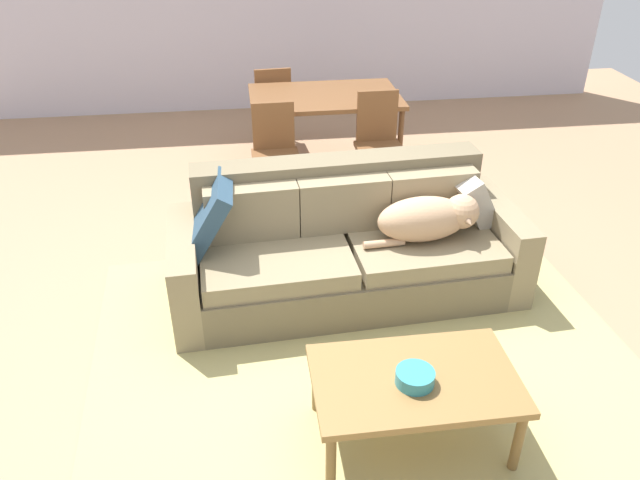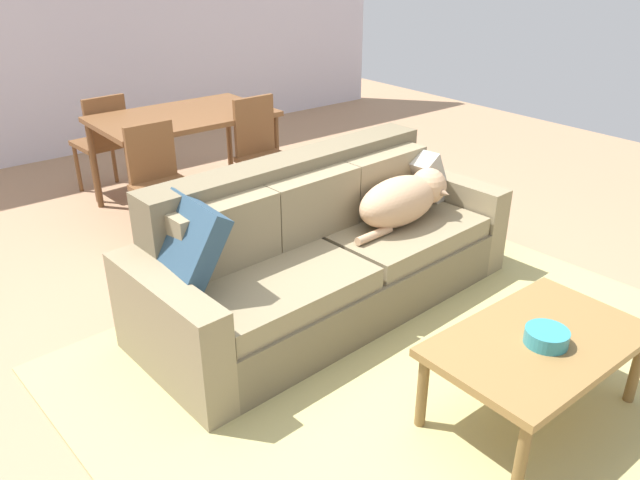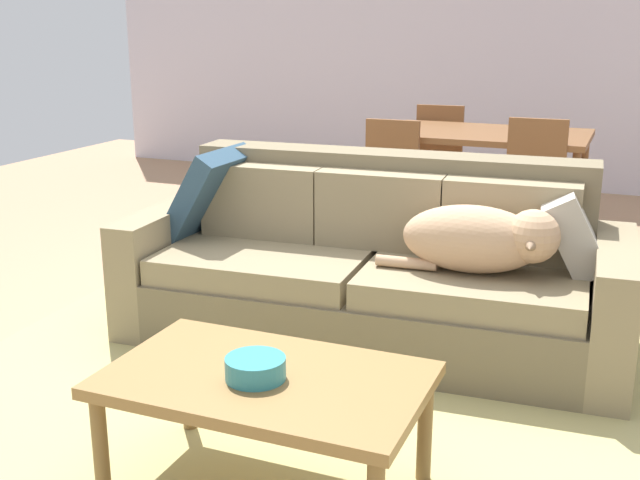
{
  "view_description": "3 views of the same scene",
  "coord_description": "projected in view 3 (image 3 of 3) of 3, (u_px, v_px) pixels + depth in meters",
  "views": [
    {
      "loc": [
        -0.52,
        -3.55,
        2.58
      ],
      "look_at": [
        -0.05,
        -0.14,
        0.5
      ],
      "focal_mm": 35.01,
      "sensor_mm": 36.0,
      "label": 1
    },
    {
      "loc": [
        -1.95,
        -2.55,
        2.03
      ],
      "look_at": [
        -0.03,
        -0.15,
        0.54
      ],
      "focal_mm": 34.91,
      "sensor_mm": 36.0,
      "label": 2
    },
    {
      "loc": [
        1.27,
        -3.4,
        1.51
      ],
      "look_at": [
        -0.08,
        -0.12,
        0.51
      ],
      "focal_mm": 44.09,
      "sensor_mm": 36.0,
      "label": 3
    }
  ],
  "objects": [
    {
      "name": "dining_chair_near_right",
      "position": [
        532.0,
        187.0,
        4.82
      ],
      "size": [
        0.4,
        0.4,
        0.92
      ],
      "rotation": [
        0.0,
        0.0,
        0.01
      ],
      "color": "brown",
      "rests_on": "ground"
    },
    {
      "name": "bowl_on_coffee_table",
      "position": [
        255.0,
        368.0,
        2.44
      ],
      "size": [
        0.19,
        0.19,
        0.07
      ],
      "primitive_type": "cylinder",
      "color": "teal",
      "rests_on": "coffee_table"
    },
    {
      "name": "area_rug",
      "position": [
        302.0,
        416.0,
        3.09
      ],
      "size": [
        3.42,
        3.1,
        0.01
      ],
      "primitive_type": "cube",
      "rotation": [
        0.0,
        0.0,
        0.06
      ],
      "color": "tan",
      "rests_on": "ground"
    },
    {
      "name": "ground_plane",
      "position": [
        343.0,
        334.0,
        3.91
      ],
      "size": [
        10.0,
        10.0,
        0.0
      ],
      "primitive_type": "plane",
      "color": "tan"
    },
    {
      "name": "back_partition",
      "position": [
        500.0,
        37.0,
        7.1
      ],
      "size": [
        8.0,
        0.12,
        2.7
      ],
      "primitive_type": "cube",
      "color": "silver",
      "rests_on": "ground"
    },
    {
      "name": "throw_pillow_by_right_arm",
      "position": [
        574.0,
        232.0,
        3.48
      ],
      "size": [
        0.35,
        0.4,
        0.39
      ],
      "primitive_type": "cube",
      "rotation": [
        0.0,
        -0.49,
        0.14
      ],
      "color": "#B2AA9B",
      "rests_on": "couch"
    },
    {
      "name": "coffee_table",
      "position": [
        266.0,
        388.0,
        2.49
      ],
      "size": [
        1.01,
        0.62,
        0.43
      ],
      "color": "olive",
      "rests_on": "ground"
    },
    {
      "name": "throw_pillow_by_left_arm",
      "position": [
        209.0,
        192.0,
        4.03
      ],
      "size": [
        0.34,
        0.48,
        0.46
      ],
      "primitive_type": "cube",
      "rotation": [
        0.0,
        0.54,
        -0.02
      ],
      "color": "#2D4A60",
      "rests_on": "couch"
    },
    {
      "name": "dining_table",
      "position": [
        485.0,
        142.0,
        5.39
      ],
      "size": [
        1.38,
        0.87,
        0.76
      ],
      "color": "brown",
      "rests_on": "ground"
    },
    {
      "name": "couch",
      "position": [
        374.0,
        272.0,
        3.8
      ],
      "size": [
        2.39,
        1.05,
        0.87
      ],
      "rotation": [
        0.0,
        0.0,
        0.06
      ],
      "color": "#71654B",
      "rests_on": "ground"
    },
    {
      "name": "dining_chair_near_left",
      "position": [
        387.0,
        181.0,
        5.1
      ],
      "size": [
        0.41,
        0.41,
        0.88
      ],
      "rotation": [
        0.0,
        0.0,
        0.02
      ],
      "color": "brown",
      "rests_on": "ground"
    },
    {
      "name": "dining_chair_far_left",
      "position": [
        441.0,
        153.0,
        6.17
      ],
      "size": [
        0.43,
        0.43,
        0.88
      ],
      "rotation": [
        0.0,
        0.0,
        3.21
      ],
      "color": "brown",
      "rests_on": "ground"
    },
    {
      "name": "dog_on_left_cushion",
      "position": [
        482.0,
        239.0,
        3.41
      ],
      "size": [
        0.78,
        0.35,
        0.3
      ],
      "rotation": [
        0.0,
        0.0,
        0.06
      ],
      "color": "tan",
      "rests_on": "couch"
    }
  ]
}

